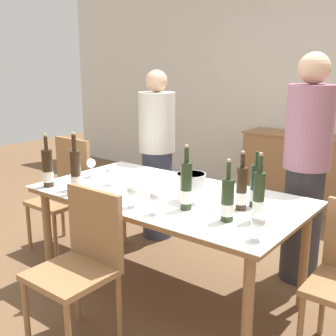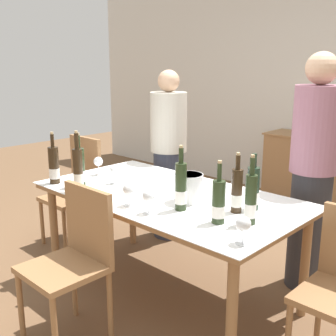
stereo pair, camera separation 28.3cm
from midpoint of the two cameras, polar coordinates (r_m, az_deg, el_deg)
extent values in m
plane|color=brown|center=(3.18, -2.65, -16.43)|extent=(12.00, 12.00, 0.00)
cube|color=silver|center=(5.18, 17.88, 11.07)|extent=(8.00, 0.10, 2.80)
cube|color=#996B42|center=(5.01, 17.12, -0.54)|extent=(1.49, 0.44, 0.80)
cube|color=#996B42|center=(4.93, 17.46, 4.09)|extent=(1.53, 0.46, 0.02)
cylinder|color=#996B42|center=(3.36, -18.35, -8.77)|extent=(0.06, 0.06, 0.70)
cylinder|color=#996B42|center=(2.31, 7.09, -19.24)|extent=(0.06, 0.06, 0.70)
cylinder|color=#996B42|center=(3.82, -8.33, -5.35)|extent=(0.06, 0.06, 0.70)
cylinder|color=#996B42|center=(2.94, 15.33, -11.86)|extent=(0.06, 0.06, 0.70)
cube|color=#996B42|center=(2.88, -2.81, -3.97)|extent=(1.82, 0.96, 0.04)
cube|color=white|center=(2.88, -2.82, -3.57)|extent=(1.85, 0.99, 0.01)
cylinder|color=white|center=(2.70, 0.12, -2.68)|extent=(0.18, 0.18, 0.18)
cylinder|color=white|center=(2.67, 0.12, -0.93)|extent=(0.19, 0.19, 0.01)
cylinder|color=#332314|center=(3.16, -18.49, -0.06)|extent=(0.08, 0.08, 0.27)
cylinder|color=white|center=(3.18, -18.41, -1.11)|extent=(0.08, 0.08, 0.08)
cylinder|color=#332314|center=(3.12, -18.75, 3.21)|extent=(0.03, 0.03, 0.10)
cylinder|color=tan|center=(3.11, -18.83, 4.22)|extent=(0.02, 0.02, 0.02)
cylinder|color=#28381E|center=(3.04, -15.01, -0.29)|extent=(0.07, 0.07, 0.28)
cylinder|color=white|center=(3.05, -14.94, -1.41)|extent=(0.08, 0.08, 0.08)
cylinder|color=#28381E|center=(3.00, -15.24, 3.17)|extent=(0.02, 0.02, 0.09)
cylinder|color=tan|center=(2.99, -15.31, 4.22)|extent=(0.02, 0.02, 0.02)
cylinder|color=#332314|center=(2.55, 6.81, -2.86)|extent=(0.07, 0.07, 0.26)
cylinder|color=white|center=(2.56, 6.78, -4.10)|extent=(0.07, 0.07, 0.07)
cylinder|color=#332314|center=(2.50, 6.93, 0.95)|extent=(0.03, 0.03, 0.09)
cylinder|color=tan|center=(2.49, 6.96, 2.09)|extent=(0.02, 0.02, 0.02)
cylinder|color=#1E3323|center=(2.61, 8.85, -2.48)|extent=(0.07, 0.07, 0.26)
cylinder|color=white|center=(2.63, 8.80, -3.68)|extent=(0.08, 0.08, 0.07)
cylinder|color=#1E3323|center=(2.57, 8.99, 1.24)|extent=(0.03, 0.03, 0.09)
cylinder|color=#28381E|center=(2.36, 4.69, -4.43)|extent=(0.07, 0.07, 0.24)
cylinder|color=white|center=(2.38, 4.66, -5.65)|extent=(0.07, 0.07, 0.07)
cylinder|color=#28381E|center=(2.31, 4.77, -0.42)|extent=(0.03, 0.03, 0.10)
cylinder|color=tan|center=(2.30, 4.80, 0.96)|extent=(0.02, 0.02, 0.02)
cylinder|color=#332314|center=(2.93, -15.14, -0.62)|extent=(0.07, 0.07, 0.30)
cylinder|color=silver|center=(2.95, -15.06, -1.85)|extent=(0.07, 0.07, 0.08)
cylinder|color=#332314|center=(2.89, -15.40, 3.27)|extent=(0.03, 0.03, 0.11)
cylinder|color=tan|center=(2.88, -15.48, 4.50)|extent=(0.02, 0.02, 0.02)
cylinder|color=#28381E|center=(2.38, 8.88, -3.94)|extent=(0.07, 0.07, 0.28)
cylinder|color=white|center=(2.40, 8.83, -5.34)|extent=(0.07, 0.07, 0.08)
cylinder|color=#28381E|center=(2.33, 9.06, 0.46)|extent=(0.03, 0.03, 0.10)
cylinder|color=tan|center=(2.32, 9.11, 1.81)|extent=(0.02, 0.02, 0.02)
cylinder|color=#28381E|center=(2.53, -0.70, -2.54)|extent=(0.07, 0.07, 0.29)
cylinder|color=white|center=(2.55, -0.70, -3.92)|extent=(0.07, 0.07, 0.08)
cylinder|color=#28381E|center=(2.48, -0.72, 1.70)|extent=(0.03, 0.03, 0.09)
cylinder|color=tan|center=(2.47, -0.72, 2.93)|extent=(0.02, 0.02, 0.02)
cylinder|color=white|center=(3.36, -12.70, -1.18)|extent=(0.06, 0.06, 0.00)
cylinder|color=white|center=(3.35, -12.74, -0.47)|extent=(0.01, 0.01, 0.08)
sphere|color=white|center=(3.34, -12.80, 0.62)|extent=(0.07, 0.07, 0.07)
cylinder|color=white|center=(2.63, -7.72, -5.27)|extent=(0.08, 0.08, 0.00)
cylinder|color=white|center=(2.62, -7.75, -4.46)|extent=(0.01, 0.01, 0.07)
sphere|color=white|center=(2.60, -7.80, -3.08)|extent=(0.08, 0.08, 0.08)
cylinder|color=white|center=(2.50, -4.95, -6.22)|extent=(0.07, 0.07, 0.00)
cylinder|color=white|center=(2.49, -4.97, -5.32)|extent=(0.01, 0.01, 0.08)
sphere|color=white|center=(2.47, -5.00, -3.89)|extent=(0.08, 0.08, 0.08)
cylinder|color=white|center=(2.17, 8.33, -9.65)|extent=(0.07, 0.07, 0.00)
cylinder|color=white|center=(2.15, 8.37, -8.71)|extent=(0.01, 0.01, 0.07)
sphere|color=white|center=(2.13, 8.43, -7.14)|extent=(0.08, 0.08, 0.08)
cylinder|color=white|center=(3.11, -10.30, -2.30)|extent=(0.07, 0.07, 0.00)
cylinder|color=white|center=(3.10, -10.33, -1.57)|extent=(0.01, 0.01, 0.08)
sphere|color=white|center=(3.09, -10.38, -0.44)|extent=(0.07, 0.07, 0.07)
cylinder|color=#996B42|center=(2.47, 14.14, -20.86)|extent=(0.03, 0.03, 0.43)
cylinder|color=#996B42|center=(2.77, 17.40, -17.00)|extent=(0.03, 0.03, 0.43)
cylinder|color=#996B42|center=(3.97, -20.30, -7.60)|extent=(0.03, 0.03, 0.41)
cylinder|color=#996B42|center=(3.68, -17.17, -9.07)|extent=(0.03, 0.03, 0.41)
cylinder|color=#996B42|center=(4.16, -15.99, -6.26)|extent=(0.03, 0.03, 0.41)
cylinder|color=#996B42|center=(3.88, -12.70, -7.53)|extent=(0.03, 0.03, 0.41)
cube|color=#996B42|center=(3.84, -16.78, -4.46)|extent=(0.42, 0.42, 0.04)
cube|color=#996B42|center=(3.88, -14.77, 0.09)|extent=(0.42, 0.04, 0.52)
cylinder|color=#996B42|center=(2.69, -21.68, -18.18)|extent=(0.03, 0.03, 0.45)
cylinder|color=#996B42|center=(2.86, -15.11, -15.58)|extent=(0.03, 0.03, 0.45)
cylinder|color=#996B42|center=(2.61, -9.89, -18.39)|extent=(0.03, 0.03, 0.45)
cube|color=#996B42|center=(2.52, -16.26, -13.72)|extent=(0.42, 0.42, 0.04)
cube|color=#996B42|center=(2.52, -13.09, -7.58)|extent=(0.42, 0.04, 0.43)
cylinder|color=#383F56|center=(3.96, -3.51, -3.58)|extent=(0.28, 0.28, 0.83)
cylinder|color=beige|center=(3.81, -3.66, 6.20)|extent=(0.33, 0.33, 0.53)
sphere|color=#DBAD89|center=(3.78, -3.75, 11.68)|extent=(0.19, 0.19, 0.19)
cylinder|color=#2D2D33|center=(3.29, 15.30, -7.44)|extent=(0.28, 0.28, 0.87)
cylinder|color=#9E667A|center=(3.10, 16.18, 5.31)|extent=(0.33, 0.33, 0.60)
sphere|color=#DBAD89|center=(3.07, 16.71, 12.84)|extent=(0.22, 0.22, 0.22)
camera|label=1|loc=(0.14, -92.86, -0.72)|focal=45.00mm
camera|label=2|loc=(0.14, 87.14, 0.72)|focal=45.00mm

